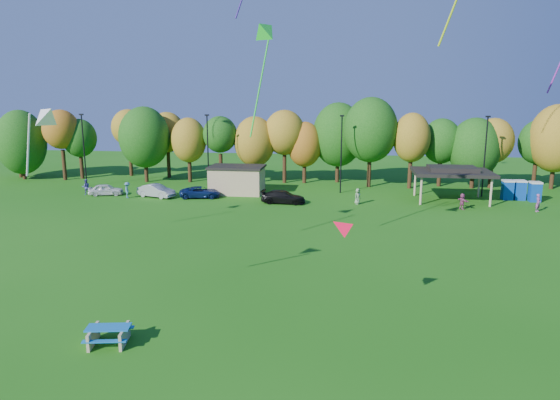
# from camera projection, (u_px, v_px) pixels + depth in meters

# --- Properties ---
(ground) EXTENTS (160.00, 160.00, 0.00)m
(ground) POSITION_uv_depth(u_px,v_px,m) (270.00, 374.00, 20.44)
(ground) COLOR #19600F
(ground) RESTS_ON ground
(tree_line) EXTENTS (93.57, 10.55, 11.15)m
(tree_line) POSITION_uv_depth(u_px,v_px,m) (318.00, 139.00, 63.51)
(tree_line) COLOR black
(tree_line) RESTS_ON ground
(lamp_posts) EXTENTS (64.50, 0.25, 9.09)m
(lamp_posts) POSITION_uv_depth(u_px,v_px,m) (341.00, 151.00, 57.96)
(lamp_posts) COLOR black
(lamp_posts) RESTS_ON ground
(utility_building) EXTENTS (6.30, 4.30, 3.25)m
(utility_building) POSITION_uv_depth(u_px,v_px,m) (237.00, 180.00, 58.32)
(utility_building) COLOR tan
(utility_building) RESTS_ON ground
(pavilion) EXTENTS (8.20, 6.20, 3.77)m
(pavilion) POSITION_uv_depth(u_px,v_px,m) (452.00, 172.00, 53.76)
(pavilion) COLOR tan
(pavilion) RESTS_ON ground
(porta_potties) EXTENTS (3.75, 1.95, 2.18)m
(porta_potties) POSITION_uv_depth(u_px,v_px,m) (521.00, 190.00, 54.47)
(porta_potties) COLOR #0C3D9C
(porta_potties) RESTS_ON ground
(picnic_table) EXTENTS (2.22, 1.95, 0.85)m
(picnic_table) POSITION_uv_depth(u_px,v_px,m) (109.00, 334.00, 22.80)
(picnic_table) COLOR tan
(picnic_table) RESTS_ON ground
(car_a) EXTENTS (4.13, 2.53, 1.31)m
(car_a) POSITION_uv_depth(u_px,v_px,m) (106.00, 190.00, 57.35)
(car_a) COLOR silver
(car_a) RESTS_ON ground
(car_b) EXTENTS (4.70, 2.87, 1.46)m
(car_b) POSITION_uv_depth(u_px,v_px,m) (156.00, 191.00, 56.23)
(car_b) COLOR #A6A6AB
(car_b) RESTS_ON ground
(car_c) EXTENTS (4.87, 2.92, 1.26)m
(car_c) POSITION_uv_depth(u_px,v_px,m) (200.00, 192.00, 55.91)
(car_c) COLOR navy
(car_c) RESTS_ON ground
(car_d) EXTENTS (4.80, 2.11, 1.37)m
(car_d) POSITION_uv_depth(u_px,v_px,m) (283.00, 197.00, 53.02)
(car_d) COLOR black
(car_d) RESTS_ON ground
(far_person_0) EXTENTS (0.93, 0.98, 1.69)m
(far_person_0) POSITION_uv_depth(u_px,v_px,m) (358.00, 196.00, 52.53)
(far_person_0) COLOR gray
(far_person_0) RESTS_ON ground
(far_person_1) EXTENTS (0.76, 0.76, 1.78)m
(far_person_1) POSITION_uv_depth(u_px,v_px,m) (538.00, 203.00, 49.07)
(far_person_1) COLOR #A44D9A
(far_person_1) RESTS_ON ground
(far_person_2) EXTENTS (1.11, 1.06, 1.81)m
(far_person_2) POSITION_uv_depth(u_px,v_px,m) (86.00, 187.00, 57.65)
(far_person_2) COLOR #41448F
(far_person_2) RESTS_ON ground
(far_person_3) EXTENTS (1.17, 1.56, 1.64)m
(far_person_3) POSITION_uv_depth(u_px,v_px,m) (462.00, 201.00, 50.11)
(far_person_3) COLOR #9F4274
(far_person_3) RESTS_ON ground
(far_person_4) EXTENTS (1.05, 1.33, 1.81)m
(far_person_4) POSITION_uv_depth(u_px,v_px,m) (127.00, 190.00, 55.72)
(far_person_4) COLOR teal
(far_person_4) RESTS_ON ground
(kite_7) EXTENTS (2.30, 4.19, 7.36)m
(kite_7) POSITION_uv_depth(u_px,v_px,m) (267.00, 31.00, 29.73)
(kite_7) COLOR #1DDA2B
(kite_13) EXTENTS (1.30, 1.01, 1.28)m
(kite_13) POSITION_uv_depth(u_px,v_px,m) (340.00, 227.00, 24.00)
(kite_13) COLOR #F50D32
(kite_14) EXTENTS (2.13, 1.75, 3.51)m
(kite_14) POSITION_uv_depth(u_px,v_px,m) (47.00, 115.00, 22.26)
(kite_14) COLOR white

